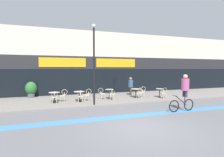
{
  "coord_description": "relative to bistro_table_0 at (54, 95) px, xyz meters",
  "views": [
    {
      "loc": [
        -3.56,
        -6.58,
        2.54
      ],
      "look_at": [
        1.18,
        7.2,
        1.72
      ],
      "focal_mm": 28.0,
      "sensor_mm": 36.0,
      "label": 1
    }
  ],
  "objects": [
    {
      "name": "cafe_chair_3_near",
      "position": [
        6.53,
        -0.7,
        -0.0
      ],
      "size": [
        0.4,
        0.58,
        0.9
      ],
      "rotation": [
        0.0,
        0.0,
        1.56
      ],
      "color": "beige",
      "rests_on": "sidewalk_slab"
    },
    {
      "name": "cyclist_0",
      "position": [
        7.33,
        -4.85,
        0.64
      ],
      "size": [
        1.81,
        0.5,
        2.21
      ],
      "rotation": [
        0.0,
        0.0,
        3.17
      ],
      "color": "black",
      "rests_on": "ground"
    },
    {
      "name": "cafe_chair_1_side",
      "position": [
        2.39,
        -0.23,
        -0.0
      ],
      "size": [
        0.59,
        0.44,
        0.9
      ],
      "rotation": [
        0.0,
        0.0,
        3.04
      ],
      "color": "beige",
      "rests_on": "sidewalk_slab"
    },
    {
      "name": "bistro_table_0",
      "position": [
        0.0,
        0.0,
        0.0
      ],
      "size": [
        0.78,
        0.78,
        0.72
      ],
      "color": "black",
      "rests_on": "sidewalk_slab"
    },
    {
      "name": "bistro_table_1",
      "position": [
        1.76,
        -0.22,
        0.01
      ],
      "size": [
        0.79,
        0.79,
        0.73
      ],
      "color": "black",
      "rests_on": "sidewalk_slab"
    },
    {
      "name": "storefront_facade",
      "position": [
        3.44,
        5.3,
        2.43
      ],
      "size": [
        40.0,
        4.06,
        6.18
      ],
      "color": "beige",
      "rests_on": "ground"
    },
    {
      "name": "bike_lane_stripe",
      "position": [
        3.44,
        -4.81,
        -0.64
      ],
      "size": [
        36.0,
        0.7,
        0.01
      ],
      "primitive_type": "cube",
      "color": "#3D7AB7",
      "rests_on": "ground"
    },
    {
      "name": "bistro_table_4",
      "position": [
        8.46,
        -0.7,
        0.01
      ],
      "size": [
        0.64,
        0.64,
        0.74
      ],
      "color": "black",
      "rests_on": "sidewalk_slab"
    },
    {
      "name": "cafe_chair_1_near",
      "position": [
        1.76,
        -0.85,
        -0.0
      ],
      "size": [
        0.43,
        0.59,
        0.9
      ],
      "rotation": [
        0.0,
        0.0,
        1.49
      ],
      "color": "beige",
      "rests_on": "sidewalk_slab"
    },
    {
      "name": "sidewalk_slab",
      "position": [
        3.44,
        0.59,
        -0.58
      ],
      "size": [
        40.0,
        5.5,
        0.12
      ],
      "primitive_type": "cube",
      "color": "slate",
      "rests_on": "ground"
    },
    {
      "name": "cafe_chair_3_side",
      "position": [
        7.16,
        -0.08,
        -0.0
      ],
      "size": [
        0.59,
        0.43,
        0.9
      ],
      "rotation": [
        0.0,
        0.0,
        3.08
      ],
      "color": "beige",
      "rests_on": "sidewalk_slab"
    },
    {
      "name": "cafe_chair_2_side",
      "position": [
        3.57,
        -0.03,
        -0.0
      ],
      "size": [
        0.6,
        0.45,
        0.9
      ],
      "rotation": [
        0.0,
        0.0,
        -0.13
      ],
      "color": "beige",
      "rests_on": "sidewalk_slab"
    },
    {
      "name": "bistro_table_2",
      "position": [
        4.2,
        -0.04,
        0.03
      ],
      "size": [
        0.65,
        0.65,
        0.78
      ],
      "color": "black",
      "rests_on": "sidewalk_slab"
    },
    {
      "name": "pedestrian_near_end",
      "position": [
        6.62,
        1.14,
        0.46
      ],
      "size": [
        0.47,
        0.47,
        1.65
      ],
      "rotation": [
        0.0,
        0.0,
        -0.12
      ],
      "color": "#4C3D2D",
      "rests_on": "sidewalk_slab"
    },
    {
      "name": "ground_plane",
      "position": [
        3.44,
        -6.66,
        -0.64
      ],
      "size": [
        120.0,
        120.0,
        0.0
      ],
      "primitive_type": "plane",
      "color": "#5B5B60"
    },
    {
      "name": "lamp_post",
      "position": [
        2.53,
        -1.84,
        2.56
      ],
      "size": [
        0.26,
        0.26,
        5.36
      ],
      "color": "black",
      "rests_on": "sidewalk_slab"
    },
    {
      "name": "cafe_chair_0_side",
      "position": [
        0.63,
        -0.0,
        -0.0
      ],
      "size": [
        0.58,
        0.41,
        0.9
      ],
      "rotation": [
        0.0,
        0.0,
        3.12
      ],
      "color": "beige",
      "rests_on": "sidewalk_slab"
    },
    {
      "name": "cafe_chair_0_near",
      "position": [
        0.0,
        -0.63,
        -0.0
      ],
      "size": [
        0.41,
        0.58,
        0.9
      ],
      "rotation": [
        0.0,
        0.0,
        1.6
      ],
      "color": "beige",
      "rests_on": "sidewalk_slab"
    },
    {
      "name": "planter_pot",
      "position": [
        -1.82,
        2.85,
        0.18
      ],
      "size": [
        0.92,
        0.92,
        1.33
      ],
      "color": "#4C4C51",
      "rests_on": "sidewalk_slab"
    },
    {
      "name": "cafe_chair_2_near",
      "position": [
        4.19,
        -0.66,
        -0.0
      ],
      "size": [
        0.43,
        0.59,
        0.9
      ],
      "rotation": [
        0.0,
        0.0,
        1.5
      ],
      "color": "beige",
      "rests_on": "sidewalk_slab"
    },
    {
      "name": "bistro_table_3",
      "position": [
        6.53,
        -0.08,
        0.01
      ],
      "size": [
        0.8,
        0.8,
        0.74
      ],
      "color": "black",
      "rests_on": "sidewalk_slab"
    },
    {
      "name": "cafe_chair_4_near",
      "position": [
        8.47,
        -1.32,
        -0.0
      ],
      "size": [
        0.42,
        0.59,
        0.9
      ],
      "rotation": [
        0.0,
        0.0,
        1.63
      ],
      "color": "beige",
      "rests_on": "sidewalk_slab"
    }
  ]
}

